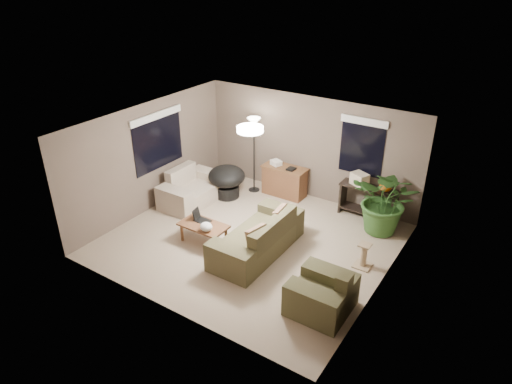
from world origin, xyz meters
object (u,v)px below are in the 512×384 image
Objects in this scene: desk at (284,181)px; armchair at (322,295)px; floor_lamp at (254,130)px; console_table at (368,200)px; houseplant at (386,208)px; loveseat at (191,191)px; coffee_table at (203,227)px; cat_scratching_post at (364,257)px; papasan_chair at (227,179)px; main_sofa at (259,240)px.

armchair is at bearing -51.47° from desk.
console_table is at bearing 5.36° from floor_lamp.
desk is 0.73× the size of houseplant.
loveseat is 1.06× the size of houseplant.
loveseat is at bearing -156.96° from console_table.
houseplant reaches higher than desk.
console_table reaches higher than coffee_table.
loveseat is 4.50m from houseplant.
armchair is 4.77m from floor_lamp.
desk is at bearing 172.74° from houseplant.
armchair is 4.21m from desk.
armchair is 2.00× the size of cat_scratching_post.
papasan_chair is 4.01m from cat_scratching_post.
desk is (-2.62, 3.29, 0.08)m from armchair.
main_sofa is at bearing -116.94° from console_table.
coffee_table is 0.95× the size of papasan_chair.
main_sofa reaches higher than coffee_table.
console_table is 3.12m from floor_lamp.
armchair is (4.30, -1.75, 0.00)m from loveseat.
main_sofa is 2.80m from houseplant.
floor_lamp is (-0.45, 2.57, 1.24)m from coffee_table.
houseplant is (2.96, 2.43, 0.23)m from coffee_table.
armchair is 1.00× the size of coffee_table.
floor_lamp is (0.92, 1.35, 1.30)m from loveseat.
houseplant reaches higher than armchair.
cat_scratching_post is (3.07, 1.00, -0.14)m from coffee_table.
loveseat is 1.60× the size of armchair.
loveseat and armchair have the same top height.
coffee_table is 0.77× the size of console_table.
loveseat is at bearing 160.20° from main_sofa.
floor_lamp reaches higher than main_sofa.
loveseat is 2.08m from floor_lamp.
papasan_chair is (-1.97, 1.60, 0.17)m from main_sofa.
desk is at bearing 14.39° from floor_lamp.
floor_lamp is at bearing 155.97° from cat_scratching_post.
console_table is (3.80, 1.62, 0.14)m from loveseat.
main_sofa is 4.40× the size of cat_scratching_post.
loveseat is 1.83m from coffee_table.
console_table is (-0.50, 3.36, 0.14)m from armchair.
armchair is 0.91× the size of desk.
papasan_chair is at bearing -119.84° from floor_lamp.
loveseat is at bearing 157.90° from armchair.
papasan_chair is 3.82m from houseplant.
armchair is at bearing -25.21° from main_sofa.
loveseat is at bearing 177.11° from cat_scratching_post.
main_sofa is 2.08× the size of papasan_chair.
desk is (0.32, 2.76, 0.02)m from coffee_table.
console_table is at bearing 49.35° from coffee_table.
console_table is at bearing 142.13° from houseplant.
papasan_chair is at bearing 146.96° from armchair.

